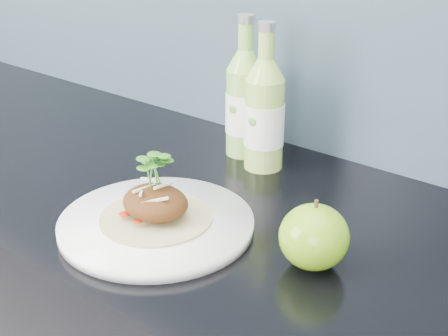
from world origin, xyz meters
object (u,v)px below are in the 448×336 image
(green_apple, at_px, (314,237))
(cider_bottle_right, at_px, (264,115))
(dinner_plate, at_px, (156,224))
(cider_bottle_left, at_px, (245,103))

(green_apple, height_order, cider_bottle_right, cider_bottle_right)
(dinner_plate, bearing_deg, cider_bottle_left, 103.34)
(green_apple, relative_size, cider_bottle_right, 0.47)
(green_apple, bearing_deg, cider_bottle_left, 140.74)
(dinner_plate, relative_size, green_apple, 2.63)
(cider_bottle_left, xyz_separation_m, cider_bottle_right, (0.07, -0.03, 0.00))
(green_apple, distance_m, cider_bottle_left, 0.40)
(green_apple, bearing_deg, cider_bottle_right, 137.45)
(dinner_plate, distance_m, cider_bottle_left, 0.33)
(cider_bottle_right, bearing_deg, cider_bottle_left, 161.21)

